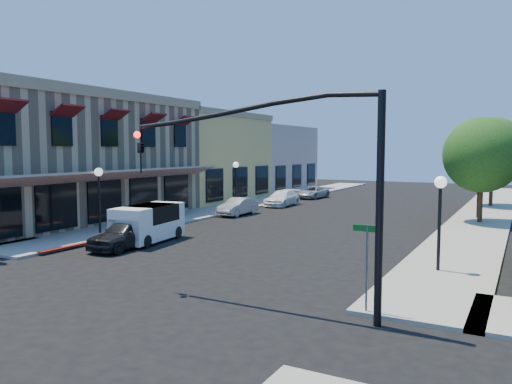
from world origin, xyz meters
The scene contains 20 objects.
ground centered at (0.00, 0.00, 0.00)m, with size 120.00×120.00×0.00m, color black.
sidewalk_left centered at (-8.75, 27.00, 0.06)m, with size 3.50×50.00×0.12m, color gray.
sidewalk_right centered at (8.75, 27.00, 0.06)m, with size 3.50×50.00×0.12m, color gray.
curb_red_strip centered at (-6.90, 8.00, 0.00)m, with size 0.25×10.00×0.06m, color maroon.
corner_brick_building centered at (-15.45, 11.00, 4.01)m, with size 11.77×18.20×8.10m.
yellow_stucco_building centered at (-15.50, 26.00, 3.80)m, with size 10.00×12.00×7.60m, color #E3C166.
pink_stucco_building centered at (-15.50, 38.00, 3.50)m, with size 10.00×12.00×7.00m, color tan.
street_tree_a centered at (8.80, 22.00, 4.19)m, with size 4.56×4.56×6.48m.
street_tree_b centered at (8.80, 32.00, 4.54)m, with size 4.94×4.94×7.02m.
signal_mast_arm centered at (5.86, 1.50, 4.09)m, with size 8.01×0.39×6.00m.
street_name_sign centered at (7.50, 2.20, 1.70)m, with size 0.80×0.06×2.50m.
lamppost_left_near centered at (-8.50, 8.00, 2.74)m, with size 0.44×0.44×3.57m.
lamppost_left_far centered at (-8.50, 22.00, 2.74)m, with size 0.44×0.44×3.57m.
lamppost_right_near centered at (8.50, 8.00, 2.74)m, with size 0.44×0.44×3.57m.
lamppost_right_far centered at (8.50, 24.00, 2.74)m, with size 0.44×0.44×3.57m.
white_van centered at (-4.98, 7.73, 1.04)m, with size 2.22×4.23×1.79m.
parked_car_a centered at (-4.80, 6.00, 0.67)m, with size 1.58×3.92×1.33m, color black.
parked_car_b centered at (-6.20, 18.42, 0.60)m, with size 1.27×3.63×1.20m, color #A9ADAE.
parked_car_c centered at (-5.98, 25.00, 0.62)m, with size 1.73×4.25×1.23m, color white.
parked_car_d centered at (-6.20, 32.00, 0.55)m, with size 1.82×3.96×1.10m, color #B8BBBE.
Camera 1 is at (11.23, -10.96, 4.53)m, focal length 35.00 mm.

